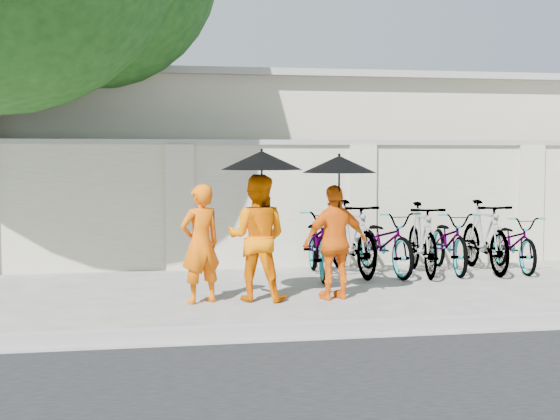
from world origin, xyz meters
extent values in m
plane|color=#A6A196|center=(0.00, 0.00, 0.00)|extent=(80.00, 80.00, 0.00)
cube|color=gray|center=(0.00, -1.70, 0.06)|extent=(40.00, 0.16, 0.12)
cube|color=beige|center=(1.00, 3.20, 1.00)|extent=(20.00, 0.30, 2.00)
cube|color=#BAB399|center=(2.00, 7.00, 1.60)|extent=(14.00, 6.00, 3.20)
imported|color=#FA6605|center=(-0.89, 0.21, 0.74)|extent=(0.64, 0.55, 1.47)
imported|color=#FF7800|center=(-0.18, 0.26, 0.80)|extent=(0.93, 0.83, 1.59)
cylinder|color=black|center=(-0.13, 0.18, 1.33)|extent=(0.02, 0.02, 0.86)
cone|color=black|center=(-0.13, 0.18, 1.77)|extent=(1.02, 1.02, 0.23)
imported|color=orange|center=(0.81, 0.16, 0.73)|extent=(0.90, 0.51, 1.46)
cylinder|color=black|center=(0.83, 0.08, 1.27)|extent=(0.02, 0.02, 0.89)
cone|color=black|center=(0.83, 0.08, 1.72)|extent=(0.93, 0.93, 0.21)
imported|color=gray|center=(1.03, 1.99, 0.52)|extent=(0.87, 2.03, 1.04)
imported|color=gray|center=(1.56, 2.07, 0.57)|extent=(0.72, 1.94, 1.14)
imported|color=gray|center=(2.09, 2.06, 0.49)|extent=(0.90, 1.95, 0.99)
imported|color=gray|center=(2.62, 1.91, 0.55)|extent=(0.76, 1.89, 1.10)
imported|color=gray|center=(3.15, 2.09, 0.48)|extent=(0.84, 1.90, 0.97)
imported|color=gray|center=(3.68, 1.99, 0.56)|extent=(0.62, 1.89, 1.12)
imported|color=gray|center=(4.21, 2.04, 0.44)|extent=(0.72, 1.73, 0.89)
camera|label=1|loc=(-1.62, -9.37, 1.82)|focal=50.00mm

